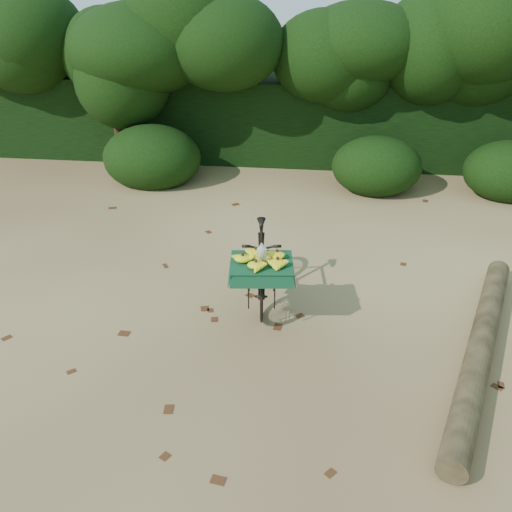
# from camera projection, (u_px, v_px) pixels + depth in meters

# --- Properties ---
(ground) EXTENTS (80.00, 80.00, 0.00)m
(ground) POSITION_uv_depth(u_px,v_px,m) (282.00, 303.00, 7.16)
(ground) COLOR tan
(ground) RESTS_ON ground
(vendor_bicycle) EXTENTS (0.81, 1.81, 1.03)m
(vendor_bicycle) POSITION_uv_depth(u_px,v_px,m) (261.00, 263.00, 7.03)
(vendor_bicycle) COLOR black
(vendor_bicycle) RESTS_ON ground
(fallen_log) EXTENTS (1.62, 3.78, 0.28)m
(fallen_log) POSITION_uv_depth(u_px,v_px,m) (481.00, 346.00, 6.12)
(fallen_log) COLOR brown
(fallen_log) RESTS_ON ground
(hedge_backdrop) EXTENTS (26.00, 1.80, 1.80)m
(hedge_backdrop) POSITION_uv_depth(u_px,v_px,m) (304.00, 119.00, 12.26)
(hedge_backdrop) COLOR black
(hedge_backdrop) RESTS_ON ground
(tree_row) EXTENTS (14.50, 2.00, 4.00)m
(tree_row) POSITION_uv_depth(u_px,v_px,m) (273.00, 74.00, 11.11)
(tree_row) COLOR black
(tree_row) RESTS_ON ground
(bush_clumps) EXTENTS (8.80, 1.70, 0.90)m
(bush_clumps) POSITION_uv_depth(u_px,v_px,m) (325.00, 167.00, 10.67)
(bush_clumps) COLOR black
(bush_clumps) RESTS_ON ground
(leaf_litter) EXTENTS (7.00, 7.30, 0.01)m
(leaf_litter) POSITION_uv_depth(u_px,v_px,m) (286.00, 278.00, 7.73)
(leaf_litter) COLOR #482613
(leaf_litter) RESTS_ON ground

